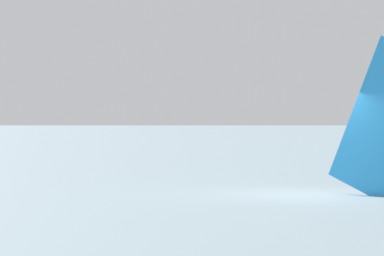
{
  "coord_description": "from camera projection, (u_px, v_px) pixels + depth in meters",
  "views": [
    {
      "loc": [
        -4.34,
        -21.36,
        1.74
      ],
      "look_at": [
        -2.73,
        1.91,
        1.63
      ],
      "focal_mm": 82.76,
      "sensor_mm": 36.0,
      "label": 1
    }
  ],
  "objects": [
    {
      "name": "ground_plane",
      "position": [
        309.0,
        195.0,
        21.62
      ],
      "size": [
        4000.0,
        4000.0,
        0.0
      ],
      "primitive_type": "plane",
      "color": "gray"
    },
    {
      "name": "distant_headland",
      "position": [
        353.0,
        113.0,
        1315.64
      ],
      "size": [
        1077.96,
        560.09,
        35.66
      ],
      "primitive_type": "cube",
      "rotation": [
        0.0,
        0.0,
        -0.24
      ],
      "color": "#4C564C",
      "rests_on": "ground_plane"
    }
  ]
}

